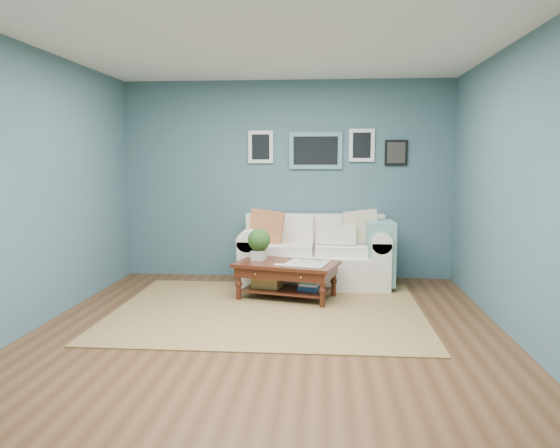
# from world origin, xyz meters

# --- Properties ---
(room_shell) EXTENTS (5.00, 5.02, 2.70)m
(room_shell) POSITION_xyz_m (0.01, 0.06, 1.36)
(room_shell) COLOR brown
(room_shell) RESTS_ON ground
(area_rug) EXTENTS (3.29, 2.63, 0.01)m
(area_rug) POSITION_xyz_m (-0.07, 0.71, 0.01)
(area_rug) COLOR brown
(area_rug) RESTS_ON ground
(loveseat) EXTENTS (1.95, 0.89, 1.00)m
(loveseat) POSITION_xyz_m (0.48, 2.03, 0.41)
(loveseat) COLOR white
(loveseat) RESTS_ON ground
(coffee_table) EXTENTS (1.29, 0.95, 0.81)m
(coffee_table) POSITION_xyz_m (0.03, 1.27, 0.36)
(coffee_table) COLOR #34130A
(coffee_table) RESTS_ON ground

